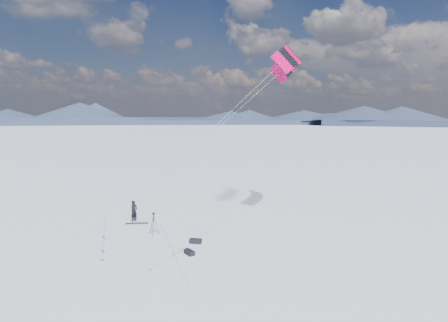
% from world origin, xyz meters
% --- Properties ---
extents(ground, '(1800.00, 1800.00, 0.00)m').
position_xyz_m(ground, '(0.00, 0.00, 0.00)').
color(ground, white).
extents(horizon_hills, '(704.84, 706.81, 8.70)m').
position_xyz_m(horizon_hills, '(-0.00, 0.00, 3.54)').
color(horizon_hills, '#1A2139').
rests_on(horizon_hills, ground).
extents(snow_tracks, '(17.62, 14.39, 0.01)m').
position_xyz_m(snow_tracks, '(-0.56, -0.72, 0.00)').
color(snow_tracks, silver).
rests_on(snow_tracks, ground).
extents(snowkiter, '(0.58, 0.69, 1.59)m').
position_xyz_m(snowkiter, '(-3.11, 3.90, 0.00)').
color(snowkiter, black).
rests_on(snowkiter, ground).
extents(snowboard, '(1.66, 0.73, 0.04)m').
position_xyz_m(snowboard, '(-2.69, 3.42, 0.02)').
color(snowboard, maroon).
rests_on(snowboard, ground).
extents(tripod, '(0.71, 0.66, 1.49)m').
position_xyz_m(tripod, '(-0.55, 1.24, 0.96)').
color(tripod, black).
rests_on(tripod, ground).
extents(gear_bag_a, '(0.74, 0.35, 0.33)m').
position_xyz_m(gear_bag_a, '(2.60, 0.04, 0.15)').
color(gear_bag_a, black).
rests_on(gear_bag_a, ground).
extents(gear_bag_b, '(0.75, 0.74, 0.32)m').
position_xyz_m(gear_bag_b, '(2.74, -1.86, 0.14)').
color(gear_bag_b, black).
rests_on(gear_bag_b, ground).
extents(power_kite, '(12.33, 6.57, 11.15)m').
position_xyz_m(power_kite, '(7.95, 4.60, 11.47)').
color(power_kite, '#BF044A').
rests_on(power_kite, ground).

